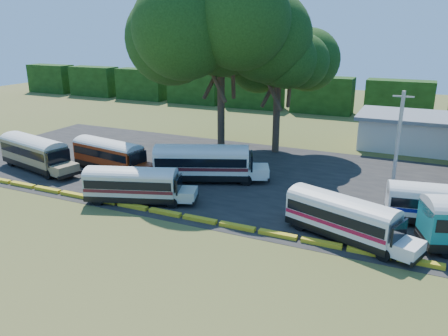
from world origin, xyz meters
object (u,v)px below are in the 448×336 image
at_px(bus_beige, 35,151).
at_px(bus_white_red, 344,216).
at_px(tree_west, 221,28).
at_px(bus_cream_west, 134,183).
at_px(bus_red, 110,153).

relative_size(bus_beige, bus_white_red, 1.12).
bearing_deg(bus_beige, tree_west, 53.92).
relative_size(bus_beige, bus_cream_west, 1.14).
distance_m(bus_cream_west, bus_white_red, 16.61).
distance_m(bus_red, bus_cream_west, 9.38).
bearing_deg(tree_west, bus_beige, -139.06).
xyz_separation_m(bus_red, tree_west, (7.62, 9.84, 11.82)).
bearing_deg(bus_beige, bus_red, 35.09).
relative_size(bus_red, tree_west, 0.52).
height_order(bus_white_red, tree_west, tree_west).
relative_size(bus_beige, bus_red, 1.08).
xyz_separation_m(bus_beige, bus_cream_west, (14.18, -3.18, -0.25)).
height_order(bus_beige, bus_cream_west, bus_beige).
height_order(bus_beige, tree_west, tree_west).
xyz_separation_m(bus_beige, tree_west, (14.61, 12.68, 11.68)).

